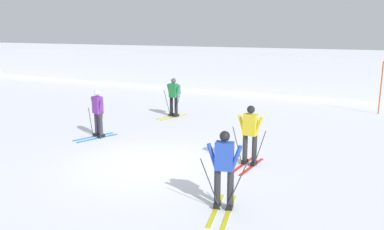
# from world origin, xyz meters

# --- Properties ---
(ground_plane) EXTENTS (120.00, 120.00, 0.00)m
(ground_plane) POSITION_xyz_m (0.00, 0.00, 0.00)
(ground_plane) COLOR white
(far_snow_ridge) EXTENTS (80.00, 9.99, 2.30)m
(far_snow_ridge) POSITION_xyz_m (0.00, 18.95, 1.15)
(far_snow_ridge) COLOR white
(far_snow_ridge) RESTS_ON ground
(skier_green) EXTENTS (0.98, 1.64, 1.71)m
(skier_green) POSITION_xyz_m (-2.48, 5.91, 0.96)
(skier_green) COLOR gold
(skier_green) RESTS_ON ground
(skier_yellow) EXTENTS (1.00, 1.62, 1.71)m
(skier_yellow) POSITION_xyz_m (2.58, 1.36, 0.96)
(skier_yellow) COLOR red
(skier_yellow) RESTS_ON ground
(skier_blue) EXTENTS (0.98, 1.64, 1.71)m
(skier_blue) POSITION_xyz_m (3.00, -1.54, 0.95)
(skier_blue) COLOR gold
(skier_blue) RESTS_ON ground
(skier_purple) EXTENTS (0.96, 1.63, 1.71)m
(skier_purple) POSITION_xyz_m (-3.18, 1.70, 0.92)
(skier_purple) COLOR #237AC6
(skier_purple) RESTS_ON ground
(trail_marker_pole) EXTENTS (0.06, 0.06, 2.41)m
(trail_marker_pole) POSITION_xyz_m (5.55, 10.63, 1.20)
(trail_marker_pole) COLOR #C65614
(trail_marker_pole) RESTS_ON ground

